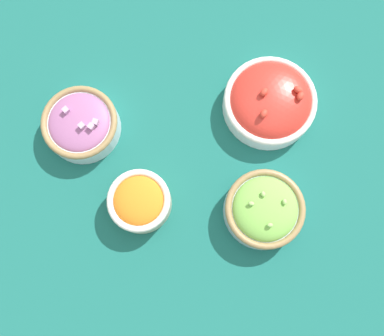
% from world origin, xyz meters
% --- Properties ---
extents(ground_plane, '(3.00, 3.00, 0.00)m').
position_xyz_m(ground_plane, '(0.00, 0.00, 0.00)').
color(ground_plane, '#196056').
extents(bowl_lettuce, '(0.14, 0.14, 0.07)m').
position_xyz_m(bowl_lettuce, '(-0.11, 0.10, 0.03)').
color(bowl_lettuce, '#B2C1CC').
rests_on(bowl_lettuce, ground_plane).
extents(bowl_red_onion, '(0.14, 0.14, 0.06)m').
position_xyz_m(bowl_red_onion, '(0.19, -0.12, 0.03)').
color(bowl_red_onion, silver).
rests_on(bowl_red_onion, ground_plane).
extents(bowl_cherry_tomatoes, '(0.18, 0.18, 0.08)m').
position_xyz_m(bowl_cherry_tomatoes, '(-0.17, -0.10, 0.03)').
color(bowl_cherry_tomatoes, white).
rests_on(bowl_cherry_tomatoes, ground_plane).
extents(bowl_carrots, '(0.11, 0.11, 0.06)m').
position_xyz_m(bowl_carrots, '(0.10, 0.04, 0.03)').
color(bowl_carrots, beige).
rests_on(bowl_carrots, ground_plane).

